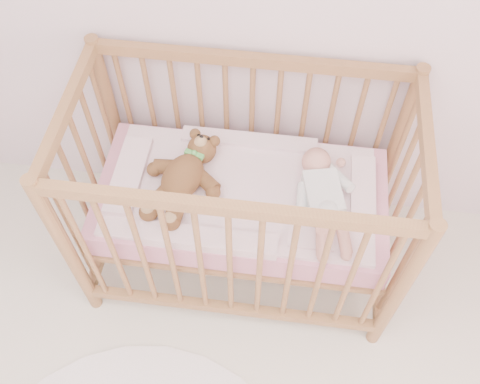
# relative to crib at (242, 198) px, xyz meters

# --- Properties ---
(crib) EXTENTS (1.36, 0.76, 1.00)m
(crib) POSITION_rel_crib_xyz_m (0.00, 0.00, 0.00)
(crib) COLOR #9E7743
(crib) RESTS_ON floor
(mattress) EXTENTS (1.22, 0.62, 0.13)m
(mattress) POSITION_rel_crib_xyz_m (0.00, 0.00, -0.01)
(mattress) COLOR pink
(mattress) RESTS_ON crib
(blanket) EXTENTS (1.10, 0.58, 0.06)m
(blanket) POSITION_rel_crib_xyz_m (0.00, 0.00, 0.06)
(blanket) COLOR #F0A5B5
(blanket) RESTS_ON mattress
(baby) EXTENTS (0.37, 0.59, 0.13)m
(baby) POSITION_rel_crib_xyz_m (0.33, -0.02, 0.14)
(baby) COLOR silver
(baby) RESTS_ON blanket
(teddy_bear) EXTENTS (0.48, 0.58, 0.14)m
(teddy_bear) POSITION_rel_crib_xyz_m (-0.24, -0.02, 0.15)
(teddy_bear) COLOR brown
(teddy_bear) RESTS_ON blanket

